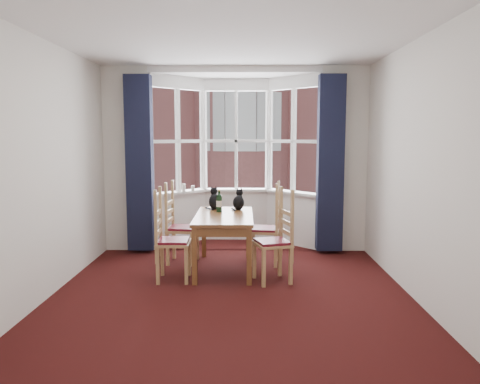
{
  "coord_description": "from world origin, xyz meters",
  "views": [
    {
      "loc": [
        0.17,
        -4.88,
        1.77
      ],
      "look_at": [
        0.09,
        1.05,
        1.05
      ],
      "focal_mm": 35.0,
      "sensor_mm": 36.0,
      "label": 1
    }
  ],
  "objects_px": {
    "dining_table": "(224,222)",
    "chair_right_near": "(279,243)",
    "wine_bottle": "(219,202)",
    "candle_short": "(193,188)",
    "chair_left_near": "(166,242)",
    "chair_right_far": "(271,230)",
    "cat_right": "(239,201)",
    "candle_tall": "(184,188)",
    "chair_left_far": "(176,229)",
    "cat_left": "(215,200)"
  },
  "relations": [
    {
      "from": "wine_bottle",
      "to": "candle_tall",
      "type": "relative_size",
      "value": 2.45
    },
    {
      "from": "chair_left_near",
      "to": "chair_right_far",
      "type": "height_order",
      "value": "same"
    },
    {
      "from": "dining_table",
      "to": "candle_tall",
      "type": "xyz_separation_m",
      "value": [
        -0.72,
        1.44,
        0.29
      ]
    },
    {
      "from": "chair_right_far",
      "to": "candle_short",
      "type": "xyz_separation_m",
      "value": [
        -1.21,
        1.2,
        0.44
      ]
    },
    {
      "from": "chair_left_near",
      "to": "candle_tall",
      "type": "height_order",
      "value": "candle_tall"
    },
    {
      "from": "chair_left_near",
      "to": "cat_left",
      "type": "xyz_separation_m",
      "value": [
        0.53,
        0.96,
        0.39
      ]
    },
    {
      "from": "cat_left",
      "to": "dining_table",
      "type": "bearing_deg",
      "value": -72.44
    },
    {
      "from": "dining_table",
      "to": "chair_right_near",
      "type": "height_order",
      "value": "chair_right_near"
    },
    {
      "from": "chair_left_far",
      "to": "cat_left",
      "type": "relative_size",
      "value": 2.84
    },
    {
      "from": "dining_table",
      "to": "cat_right",
      "type": "relative_size",
      "value": 4.54
    },
    {
      "from": "chair_left_near",
      "to": "wine_bottle",
      "type": "relative_size",
      "value": 3.02
    },
    {
      "from": "chair_left_far",
      "to": "wine_bottle",
      "type": "height_order",
      "value": "wine_bottle"
    },
    {
      "from": "chair_left_near",
      "to": "candle_tall",
      "type": "relative_size",
      "value": 7.41
    },
    {
      "from": "chair_right_near",
      "to": "cat_right",
      "type": "distance_m",
      "value": 1.11
    },
    {
      "from": "dining_table",
      "to": "candle_tall",
      "type": "distance_m",
      "value": 1.64
    },
    {
      "from": "chair_right_far",
      "to": "wine_bottle",
      "type": "xyz_separation_m",
      "value": [
        -0.71,
        -0.04,
        0.4
      ]
    },
    {
      "from": "chair_left_far",
      "to": "chair_right_far",
      "type": "bearing_deg",
      "value": -3.24
    },
    {
      "from": "chair_right_far",
      "to": "cat_right",
      "type": "relative_size",
      "value": 2.99
    },
    {
      "from": "candle_short",
      "to": "chair_right_near",
      "type": "bearing_deg",
      "value": -56.96
    },
    {
      "from": "cat_right",
      "to": "candle_short",
      "type": "bearing_deg",
      "value": 126.1
    },
    {
      "from": "chair_right_far",
      "to": "wine_bottle",
      "type": "height_order",
      "value": "wine_bottle"
    },
    {
      "from": "chair_right_near",
      "to": "wine_bottle",
      "type": "height_order",
      "value": "wine_bottle"
    },
    {
      "from": "dining_table",
      "to": "candle_short",
      "type": "bearing_deg",
      "value": 111.31
    },
    {
      "from": "cat_right",
      "to": "candle_tall",
      "type": "distance_m",
      "value": 1.36
    },
    {
      "from": "wine_bottle",
      "to": "cat_right",
      "type": "bearing_deg",
      "value": 37.8
    },
    {
      "from": "chair_right_near",
      "to": "cat_right",
      "type": "relative_size",
      "value": 2.99
    },
    {
      "from": "dining_table",
      "to": "chair_left_far",
      "type": "xyz_separation_m",
      "value": [
        -0.69,
        0.35,
        -0.17
      ]
    },
    {
      "from": "chair_right_far",
      "to": "candle_short",
      "type": "distance_m",
      "value": 1.76
    },
    {
      "from": "candle_tall",
      "to": "dining_table",
      "type": "bearing_deg",
      "value": -63.47
    },
    {
      "from": "chair_right_far",
      "to": "chair_right_near",
      "type": "bearing_deg",
      "value": -85.23
    },
    {
      "from": "chair_right_near",
      "to": "wine_bottle",
      "type": "distance_m",
      "value": 1.12
    },
    {
      "from": "chair_right_near",
      "to": "wine_bottle",
      "type": "bearing_deg",
      "value": 137.47
    },
    {
      "from": "chair_left_far",
      "to": "candle_tall",
      "type": "bearing_deg",
      "value": 91.77
    },
    {
      "from": "chair_left_near",
      "to": "chair_left_far",
      "type": "bearing_deg",
      "value": 89.84
    },
    {
      "from": "wine_bottle",
      "to": "candle_short",
      "type": "height_order",
      "value": "wine_bottle"
    },
    {
      "from": "chair_left_far",
      "to": "chair_right_near",
      "type": "height_order",
      "value": "same"
    },
    {
      "from": "dining_table",
      "to": "chair_right_near",
      "type": "distance_m",
      "value": 0.86
    },
    {
      "from": "cat_right",
      "to": "candle_tall",
      "type": "relative_size",
      "value": 2.48
    },
    {
      "from": "chair_left_far",
      "to": "cat_right",
      "type": "relative_size",
      "value": 2.99
    },
    {
      "from": "dining_table",
      "to": "candle_tall",
      "type": "relative_size",
      "value": 11.27
    },
    {
      "from": "wine_bottle",
      "to": "chair_left_far",
      "type": "bearing_deg",
      "value": 168.96
    },
    {
      "from": "wine_bottle",
      "to": "candle_short",
      "type": "xyz_separation_m",
      "value": [
        -0.5,
        1.24,
        0.05
      ]
    },
    {
      "from": "chair_right_near",
      "to": "candle_short",
      "type": "bearing_deg",
      "value": 123.04
    },
    {
      "from": "chair_left_far",
      "to": "chair_right_far",
      "type": "height_order",
      "value": "same"
    },
    {
      "from": "chair_left_near",
      "to": "cat_right",
      "type": "xyz_separation_m",
      "value": [
        0.87,
        0.9,
        0.38
      ]
    },
    {
      "from": "candle_short",
      "to": "dining_table",
      "type": "bearing_deg",
      "value": -68.69
    },
    {
      "from": "dining_table",
      "to": "candle_short",
      "type": "relative_size",
      "value": 15.14
    },
    {
      "from": "dining_table",
      "to": "wine_bottle",
      "type": "height_order",
      "value": "wine_bottle"
    },
    {
      "from": "chair_left_far",
      "to": "candle_tall",
      "type": "xyz_separation_m",
      "value": [
        -0.03,
        1.09,
        0.46
      ]
    },
    {
      "from": "chair_right_near",
      "to": "cat_left",
      "type": "xyz_separation_m",
      "value": [
        -0.85,
        0.97,
        0.39
      ]
    }
  ]
}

